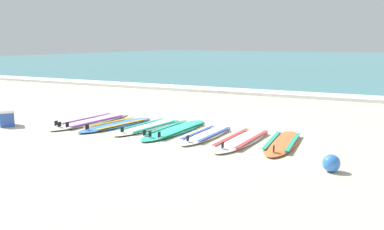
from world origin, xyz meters
The scene contains 12 objects.
ground_plane centered at (0.00, 0.00, 0.00)m, with size 80.00×80.00×0.00m, color beige.
sea centered at (0.00, 36.64, 0.05)m, with size 80.00×60.00×0.10m, color teal.
wave_foam_strip centered at (0.00, 7.20, 0.06)m, with size 80.00×1.11×0.11m, color white.
surfboard_0 centered at (-1.95, 0.02, 0.04)m, with size 0.77×2.55×0.18m.
surfboard_1 centered at (-1.17, -0.05, 0.04)m, with size 0.85×2.25×0.18m.
surfboard_2 centered at (-0.40, 0.10, 0.04)m, with size 0.73×2.29×0.18m.
surfboard_3 centered at (0.29, 0.09, 0.04)m, with size 0.64×2.51×0.18m.
surfboard_4 centered at (1.11, -0.05, 0.04)m, with size 0.52×2.07×0.18m.
surfboard_5 centered at (1.90, -0.12, 0.04)m, with size 0.61×2.38×0.18m.
surfboard_6 centered at (2.66, -0.01, 0.04)m, with size 0.79×2.26×0.18m.
cooler_box centered at (-3.41, -1.17, 0.19)m, with size 0.55×0.52×0.38m.
beach_ball centered at (3.78, -1.35, 0.13)m, with size 0.26×0.26×0.26m, color blue.
Camera 1 is at (4.79, -7.71, 1.91)m, focal length 40.08 mm.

